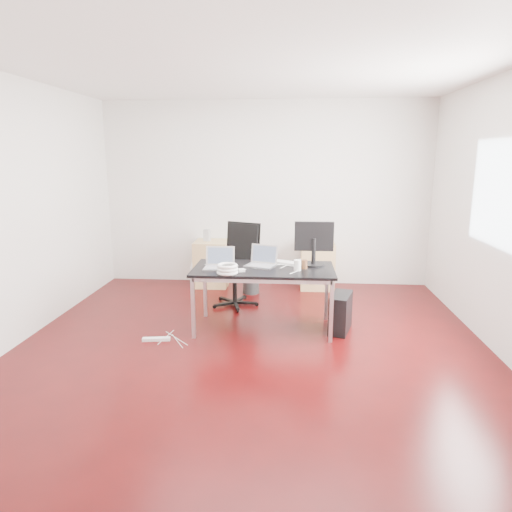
# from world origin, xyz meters

# --- Properties ---
(room_shell) EXTENTS (5.00, 5.00, 5.00)m
(room_shell) POSITION_xyz_m (0.04, 0.00, 1.40)
(room_shell) COLOR #350606
(room_shell) RESTS_ON ground
(desk) EXTENTS (1.60, 0.80, 0.73)m
(desk) POSITION_xyz_m (0.09, 0.48, 0.68)
(desk) COLOR black
(desk) RESTS_ON ground
(office_chair) EXTENTS (0.62, 0.64, 1.08)m
(office_chair) POSITION_xyz_m (-0.31, 1.37, 0.61)
(office_chair) COLOR black
(office_chair) RESTS_ON ground
(filing_cabinet_left) EXTENTS (0.50, 0.50, 0.70)m
(filing_cabinet_left) POSITION_xyz_m (-0.82, 2.23, 0.35)
(filing_cabinet_left) COLOR tan
(filing_cabinet_left) RESTS_ON ground
(filing_cabinet_right) EXTENTS (0.50, 0.50, 0.70)m
(filing_cabinet_right) POSITION_xyz_m (0.80, 2.23, 0.35)
(filing_cabinet_right) COLOR tan
(filing_cabinet_right) RESTS_ON ground
(pc_tower) EXTENTS (0.32, 0.49, 0.44)m
(pc_tower) POSITION_xyz_m (0.98, 0.46, 0.22)
(pc_tower) COLOR black
(pc_tower) RESTS_ON ground
(wastebasket) EXTENTS (0.24, 0.24, 0.28)m
(wastebasket) POSITION_xyz_m (-0.18, 1.87, 0.14)
(wastebasket) COLOR black
(wastebasket) RESTS_ON ground
(power_strip) EXTENTS (0.31, 0.10, 0.04)m
(power_strip) POSITION_xyz_m (-1.05, 0.01, 0.02)
(power_strip) COLOR white
(power_strip) RESTS_ON ground
(laptop_left) EXTENTS (0.33, 0.26, 0.23)m
(laptop_left) POSITION_xyz_m (-0.41, 0.44, 0.79)
(laptop_left) COLOR silver
(laptop_left) RESTS_ON desk
(laptop_right) EXTENTS (0.40, 0.35, 0.23)m
(laptop_right) POSITION_xyz_m (0.07, 0.58, 0.79)
(laptop_right) COLOR silver
(laptop_right) RESTS_ON desk
(monitor) EXTENTS (0.45, 0.26, 0.51)m
(monitor) POSITION_xyz_m (0.66, 0.66, 1.01)
(monitor) COLOR black
(monitor) RESTS_ON desk
(keyboard) EXTENTS (0.46, 0.31, 0.02)m
(keyboard) POSITION_xyz_m (0.29, 0.74, 0.74)
(keyboard) COLOR white
(keyboard) RESTS_ON desk
(cup_white) EXTENTS (0.10, 0.10, 0.12)m
(cup_white) POSITION_xyz_m (0.47, 0.38, 0.79)
(cup_white) COLOR white
(cup_white) RESTS_ON desk
(cup_brown) EXTENTS (0.09, 0.09, 0.10)m
(cup_brown) POSITION_xyz_m (0.55, 0.48, 0.78)
(cup_brown) COLOR #54321C
(cup_brown) RESTS_ON desk
(cable_coil) EXTENTS (0.24, 0.24, 0.11)m
(cable_coil) POSITION_xyz_m (-0.28, 0.18, 0.78)
(cable_coil) COLOR white
(cable_coil) RESTS_ON desk
(power_adapter) EXTENTS (0.09, 0.09, 0.03)m
(power_adapter) POSITION_xyz_m (-0.14, 0.29, 0.74)
(power_adapter) COLOR white
(power_adapter) RESTS_ON desk
(speaker) EXTENTS (0.11, 0.10, 0.18)m
(speaker) POSITION_xyz_m (-0.88, 2.23, 0.79)
(speaker) COLOR #9E9E9E
(speaker) RESTS_ON filing_cabinet_left
(navy_garment) EXTENTS (0.31, 0.25, 0.09)m
(navy_garment) POSITION_xyz_m (0.86, 2.17, 0.74)
(navy_garment) COLOR black
(navy_garment) RESTS_ON filing_cabinet_right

